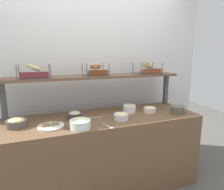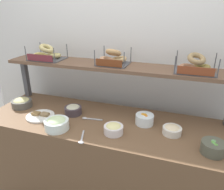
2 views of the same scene
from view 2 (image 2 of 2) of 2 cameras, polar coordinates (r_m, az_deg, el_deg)
name	(u,v)px [view 2 (image 2 of 2)]	position (r m, az deg, el deg)	size (l,w,h in m)	color
back_wall	(122,66)	(2.21, 2.75, 7.78)	(3.30, 0.06, 2.40)	silver
deli_counter	(104,161)	(2.10, -2.04, -17.05)	(2.10, 0.70, 0.85)	brown
shelf_riser_left	(26,78)	(2.48, -21.88, 4.19)	(0.05, 0.05, 0.40)	#4C4C51
upper_shelf	(114,66)	(1.94, 0.45, 7.64)	(2.06, 0.32, 0.03)	brown
bowl_tuna_salad	(73,110)	(1.99, -10.27, -3.82)	(0.16, 0.16, 0.09)	#41363D
bowl_potato_salad	(172,130)	(1.73, 15.64, -8.88)	(0.14, 0.14, 0.07)	silver
bowl_egg_salad	(114,129)	(1.68, 0.40, -8.91)	(0.15, 0.15, 0.08)	white
bowl_hummus	(22,103)	(2.27, -22.82, -1.87)	(0.19, 0.19, 0.09)	#55524B
bowl_scallion_spread	(57,123)	(1.78, -14.48, -7.32)	(0.19, 0.19, 0.10)	white
bowl_fruit_salad	(145,119)	(1.82, 8.63, -6.28)	(0.15, 0.15, 0.09)	white
bowl_veggie_mix	(213,147)	(1.62, 25.25, -12.44)	(0.16, 0.16, 0.09)	#515343
serving_plate_white	(40,116)	(2.02, -18.46, -5.24)	(0.25, 0.25, 0.04)	white
serving_spoon_near_plate	(82,139)	(1.63, -8.05, -11.55)	(0.08, 0.17, 0.01)	#B7B7BC
serving_spoon_by_edge	(89,119)	(1.89, -6.10, -6.24)	(0.18, 0.04, 0.01)	#B7B7BC
bagel_basket_plain	(47,55)	(2.21, -16.91, 10.24)	(0.32, 0.24, 0.15)	#4C4C51
bagel_basket_sesame	(113,59)	(1.93, 0.29, 9.61)	(0.27, 0.24, 0.15)	#4C4C51
bagel_basket_everything	(195,66)	(1.82, 21.20, 7.13)	(0.31, 0.27, 0.15)	#4C4C51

